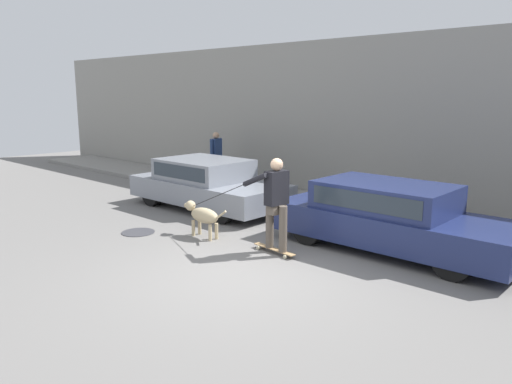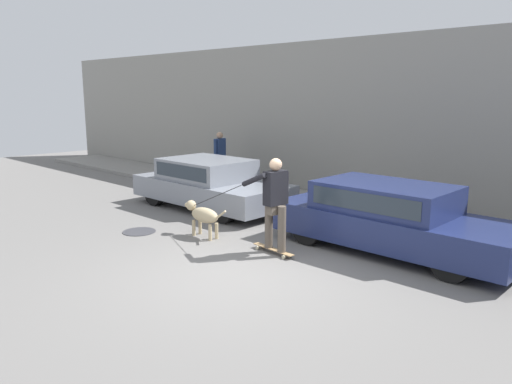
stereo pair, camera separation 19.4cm
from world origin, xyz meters
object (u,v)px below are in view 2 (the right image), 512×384
(parked_car_1, at_px, (391,219))
(dog, at_px, (203,215))
(parked_car_0, at_px, (210,184))
(skateboarder, at_px, (275,200))
(pedestrian_with_bag, at_px, (220,155))

(parked_car_1, height_order, dog, parked_car_1)
(parked_car_1, bearing_deg, parked_car_0, 179.55)
(skateboarder, xyz_separation_m, pedestrian_with_bag, (-5.42, 3.59, -0.00))
(skateboarder, bearing_deg, parked_car_1, -125.61)
(dog, bearing_deg, pedestrian_with_bag, -45.86)
(pedestrian_with_bag, bearing_deg, parked_car_0, -60.34)
(dog, xyz_separation_m, pedestrian_with_bag, (-3.68, 3.77, 0.54))
(dog, height_order, pedestrian_with_bag, pedestrian_with_bag)
(parked_car_0, bearing_deg, skateboarder, -24.29)
(dog, relative_size, pedestrian_with_bag, 0.76)
(skateboarder, bearing_deg, pedestrian_with_bag, -27.93)
(dog, relative_size, skateboarder, 0.46)
(parked_car_1, relative_size, skateboarder, 1.73)
(parked_car_1, bearing_deg, pedestrian_with_bag, 163.13)
(parked_car_0, bearing_deg, parked_car_1, -0.47)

